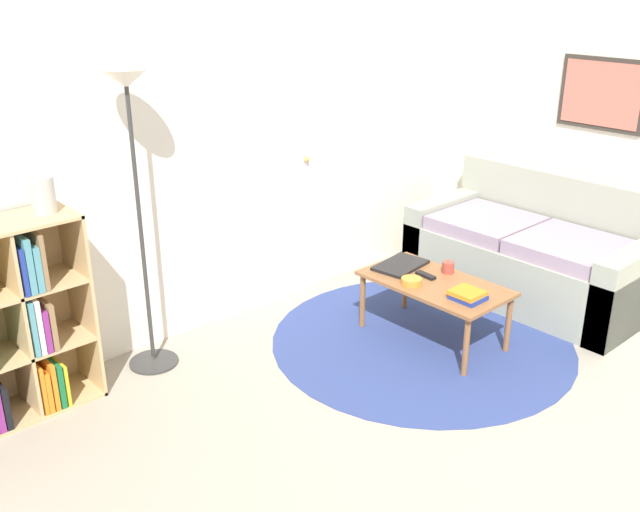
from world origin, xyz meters
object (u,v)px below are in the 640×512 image
couch (535,255)px  coffee_table (435,288)px  laptop (400,265)px  cup (448,267)px  floor_lamp (132,144)px  bowl (412,281)px  vase_on_shelf (43,195)px

couch → coffee_table: (-1.10, 0.04, 0.06)m
coffee_table → laptop: bearing=85.7°
cup → laptop: bearing=119.0°
coffee_table → cup: 0.19m
floor_lamp → laptop: floor_lamp is taller
couch → coffee_table: couch is taller
couch → coffee_table: size_ratio=1.81×
bowl → cup: (0.31, -0.03, 0.02)m
laptop → cup: cup is taller
coffee_table → vase_on_shelf: vase_on_shelf is taller
floor_lamp → bowl: (1.34, -0.86, -0.93)m
coffee_table → laptop: laptop is taller
laptop → bowl: size_ratio=2.99×
coffee_table → cup: size_ratio=11.61×
bowl → vase_on_shelf: 2.17m
couch → laptop: couch is taller
cup → vase_on_shelf: vase_on_shelf is taller
couch → bowl: 1.25m
vase_on_shelf → cup: bearing=-23.3°
coffee_table → cup: bearing=12.0°
couch → cup: 0.94m
floor_lamp → cup: bearing=-28.4°
floor_lamp → bowl: floor_lamp is taller
floor_lamp → coffee_table: 2.01m
coffee_table → vase_on_shelf: size_ratio=4.83×
laptop → vase_on_shelf: (-2.00, 0.66, 0.75)m
floor_lamp → vase_on_shelf: size_ratio=9.16×
vase_on_shelf → couch: bearing=-18.0°
couch → coffee_table: bearing=178.1°
floor_lamp → vase_on_shelf: 0.54m
couch → laptop: 1.13m
vase_on_shelf → bowl: bearing=-25.9°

